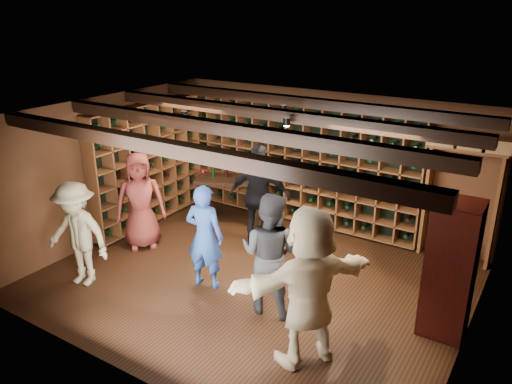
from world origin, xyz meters
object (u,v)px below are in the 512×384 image
Objects in this scene: display_cabinet at (449,272)px; man_blue_shirt at (205,237)px; guest_red_floral at (140,201)px; tasting_table at (228,184)px; guest_beige at (309,287)px; guest_khaki at (77,234)px; guest_woman_black at (259,196)px; man_grey_suit at (269,254)px.

display_cabinet is 3.30m from man_blue_shirt.
guest_red_floral reaches higher than man_blue_shirt.
guest_red_floral is (-4.93, -0.25, -0.03)m from display_cabinet.
man_blue_shirt is at bearing -87.69° from tasting_table.
guest_red_floral is 3.88m from guest_beige.
guest_khaki is 3.01m from tasting_table.
guest_red_floral is at bearing 84.28° from guest_khaki.
man_blue_shirt is 1.17× the size of tasting_table.
man_blue_shirt is 0.88× the size of guest_woman_black.
guest_khaki is at bearing -125.60° from tasting_table.
guest_woman_black is 3.04m from guest_beige.
man_grey_suit is 1.26× the size of tasting_table.
display_cabinet reaches higher than guest_red_floral.
guest_red_floral is (-2.82, 0.49, -0.01)m from man_grey_suit.
man_grey_suit is at bearing -68.49° from tasting_table.
guest_red_floral is at bearing -15.87° from man_grey_suit.
tasting_table is at bearing 19.45° from guest_red_floral.
man_blue_shirt is 1.56m from guest_woman_black.
guest_woman_black is at bearing -12.90° from guest_red_floral.
display_cabinet is 1.12× the size of man_blue_shirt.
guest_red_floral reaches higher than tasting_table.
tasting_table is (0.69, 1.57, -0.04)m from guest_red_floral.
man_grey_suit is 2.85m from guest_khaki.
guest_beige reaches higher than guest_woman_black.
guest_woman_black is 2.94m from guest_khaki.
display_cabinet reaches higher than guest_khaki.
man_grey_suit is 2.96m from tasting_table.
guest_red_floral is at bearing 12.26° from guest_woman_black.
man_blue_shirt is at bearing -167.76° from display_cabinet.
guest_woman_black is (1.66, 1.11, 0.06)m from guest_red_floral.
guest_khaki is at bearing -132.30° from guest_red_floral.
guest_woman_black is 0.93× the size of guest_beige.
guest_red_floral is at bearing -27.11° from man_blue_shirt.
man_blue_shirt is 1.85m from guest_khaki.
guest_red_floral is (-1.71, 0.45, 0.05)m from man_blue_shirt.
tasting_table is at bearing -75.83° from man_blue_shirt.
display_cabinet reaches higher than man_grey_suit.
tasting_table is at bearing -46.99° from guest_woman_black.
tasting_table is (-2.12, 2.06, -0.05)m from man_grey_suit.
man_blue_shirt is 0.93× the size of man_grey_suit.
guest_beige reaches higher than guest_khaki.
man_blue_shirt is 2.26m from tasting_table.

